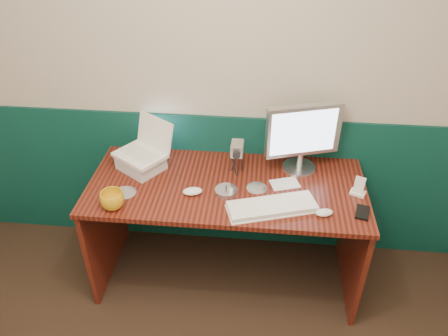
# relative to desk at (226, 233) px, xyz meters

# --- Properties ---
(back_wall) EXTENTS (3.50, 0.04, 2.50)m
(back_wall) POSITION_rel_desk_xyz_m (-0.17, 0.37, 0.88)
(back_wall) COLOR #BCB19F
(back_wall) RESTS_ON ground
(wainscot) EXTENTS (3.48, 0.02, 1.00)m
(wainscot) POSITION_rel_desk_xyz_m (-0.17, 0.36, 0.12)
(wainscot) COLOR #073128
(wainscot) RESTS_ON ground
(desk) EXTENTS (1.60, 0.70, 0.75)m
(desk) POSITION_rel_desk_xyz_m (0.00, 0.00, 0.00)
(desk) COLOR #341109
(desk) RESTS_ON ground
(laptop_riser) EXTENTS (0.32, 0.31, 0.08)m
(laptop_riser) POSITION_rel_desk_xyz_m (-0.53, 0.11, 0.42)
(laptop_riser) COLOR silver
(laptop_riser) RESTS_ON desk
(laptop) EXTENTS (0.35, 0.34, 0.23)m
(laptop) POSITION_rel_desk_xyz_m (-0.53, 0.11, 0.58)
(laptop) COLOR white
(laptop) RESTS_ON laptop_riser
(monitor) EXTENTS (0.46, 0.25, 0.44)m
(monitor) POSITION_rel_desk_xyz_m (0.42, 0.21, 0.59)
(monitor) COLOR silver
(monitor) RESTS_ON desk
(keyboard) EXTENTS (0.50, 0.29, 0.03)m
(keyboard) POSITION_rel_desk_xyz_m (0.26, -0.19, 0.39)
(keyboard) COLOR white
(keyboard) RESTS_ON desk
(mouse_right) EXTENTS (0.11, 0.08, 0.03)m
(mouse_right) POSITION_rel_desk_xyz_m (0.54, -0.21, 0.39)
(mouse_right) COLOR silver
(mouse_right) RESTS_ON desk
(mouse_left) EXTENTS (0.12, 0.09, 0.04)m
(mouse_left) POSITION_rel_desk_xyz_m (-0.18, -0.10, 0.39)
(mouse_left) COLOR white
(mouse_left) RESTS_ON desk
(mug) EXTENTS (0.15, 0.15, 0.10)m
(mug) POSITION_rel_desk_xyz_m (-0.59, -0.26, 0.43)
(mug) COLOR gold
(mug) RESTS_ON desk
(camcorder) EXTENTS (0.09, 0.12, 0.19)m
(camcorder) POSITION_rel_desk_xyz_m (0.05, 0.13, 0.47)
(camcorder) COLOR silver
(camcorder) RESTS_ON desk
(cd_spindle) EXTENTS (0.13, 0.13, 0.03)m
(cd_spindle) POSITION_rel_desk_xyz_m (0.00, -0.08, 0.39)
(cd_spindle) COLOR #AFB5BF
(cd_spindle) RESTS_ON desk
(cd_loose_a) EXTENTS (0.13, 0.13, 0.00)m
(cd_loose_a) POSITION_rel_desk_xyz_m (-0.56, -0.13, 0.38)
(cd_loose_a) COLOR silver
(cd_loose_a) RESTS_ON desk
(cd_loose_b) EXTENTS (0.12, 0.12, 0.00)m
(cd_loose_b) POSITION_rel_desk_xyz_m (0.18, -0.01, 0.38)
(cd_loose_b) COLOR silver
(cd_loose_b) RESTS_ON desk
(pen) EXTENTS (0.11, 0.11, 0.01)m
(pen) POSITION_rel_desk_xyz_m (0.29, -0.10, 0.38)
(pen) COLOR black
(pen) RESTS_ON desk
(papers) EXTENTS (0.19, 0.15, 0.00)m
(papers) POSITION_rel_desk_xyz_m (0.33, 0.04, 0.38)
(papers) COLOR white
(papers) RESTS_ON desk
(dock) EXTENTS (0.10, 0.09, 0.02)m
(dock) POSITION_rel_desk_xyz_m (0.74, -0.01, 0.38)
(dock) COLOR white
(dock) RESTS_ON desk
(music_player) EXTENTS (0.06, 0.05, 0.10)m
(music_player) POSITION_rel_desk_xyz_m (0.74, -0.01, 0.44)
(music_player) COLOR white
(music_player) RESTS_ON dock
(pda) EXTENTS (0.10, 0.13, 0.01)m
(pda) POSITION_rel_desk_xyz_m (0.74, -0.18, 0.38)
(pda) COLOR black
(pda) RESTS_ON desk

